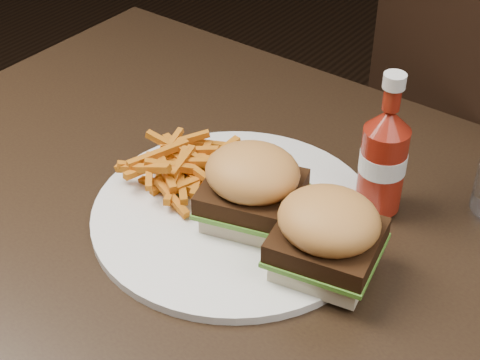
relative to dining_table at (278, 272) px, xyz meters
The scene contains 6 objects.
dining_table is the anchor object (origin of this frame).
plate 0.09m from the dining_table, 161.11° to the left, with size 0.34×0.34×0.01m, color white.
sandwich_half_a 0.08m from the dining_table, 153.70° to the left, with size 0.10×0.09×0.03m, color beige.
sandwich_half_b 0.07m from the dining_table, ahead, with size 0.10×0.09×0.03m, color beige.
fries_pile 0.18m from the dining_table, 167.66° to the left, with size 0.12×0.12×0.05m, color #C27A0F, non-canonical shape.
ketchup_bottle 0.17m from the dining_table, 73.00° to the left, with size 0.05×0.05×0.11m, color maroon.
Camera 1 is at (0.33, -0.51, 1.32)m, focal length 55.00 mm.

